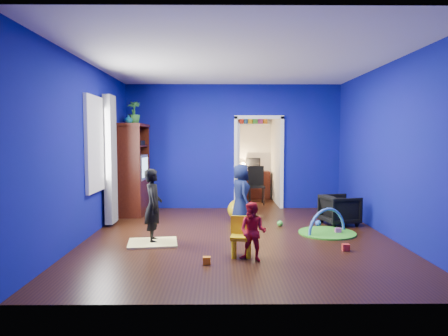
{
  "coord_description": "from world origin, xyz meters",
  "views": [
    {
      "loc": [
        -0.29,
        -6.6,
        1.65
      ],
      "look_at": [
        -0.24,
        0.4,
        1.13
      ],
      "focal_mm": 32.0,
      "sensor_mm": 36.0,
      "label": 1
    }
  ],
  "objects_px": {
    "armchair": "(340,210)",
    "study_desk": "(253,185)",
    "play_mat": "(327,233)",
    "tv_armoire": "(133,169)",
    "hopper_ball": "(238,210)",
    "child_navy": "(241,193)",
    "child_black": "(153,206)",
    "folding_chair": "(256,186)",
    "crt_tv": "(134,167)",
    "kid_chair": "(241,239)",
    "vase": "(128,119)",
    "toddler_red": "(253,232)"
  },
  "relations": [
    {
      "from": "play_mat",
      "to": "armchair",
      "type": "bearing_deg",
      "value": 59.36
    },
    {
      "from": "child_black",
      "to": "play_mat",
      "type": "relative_size",
      "value": 1.2
    },
    {
      "from": "armchair",
      "to": "child_navy",
      "type": "distance_m",
      "value": 1.92
    },
    {
      "from": "hopper_ball",
      "to": "kid_chair",
      "type": "distance_m",
      "value": 2.52
    },
    {
      "from": "child_navy",
      "to": "study_desk",
      "type": "xyz_separation_m",
      "value": [
        0.5,
        3.12,
        -0.2
      ]
    },
    {
      "from": "armchair",
      "to": "play_mat",
      "type": "relative_size",
      "value": 0.64
    },
    {
      "from": "crt_tv",
      "to": "kid_chair",
      "type": "distance_m",
      "value": 3.94
    },
    {
      "from": "child_black",
      "to": "armchair",
      "type": "bearing_deg",
      "value": -80.11
    },
    {
      "from": "child_black",
      "to": "folding_chair",
      "type": "relative_size",
      "value": 1.27
    },
    {
      "from": "study_desk",
      "to": "hopper_ball",
      "type": "bearing_deg",
      "value": -100.86
    },
    {
      "from": "kid_chair",
      "to": "armchair",
      "type": "bearing_deg",
      "value": 53.78
    },
    {
      "from": "vase",
      "to": "hopper_ball",
      "type": "distance_m",
      "value": 2.94
    },
    {
      "from": "hopper_ball",
      "to": "play_mat",
      "type": "bearing_deg",
      "value": -38.76
    },
    {
      "from": "armchair",
      "to": "vase",
      "type": "xyz_separation_m",
      "value": [
        -4.2,
        0.85,
        1.76
      ]
    },
    {
      "from": "child_black",
      "to": "crt_tv",
      "type": "relative_size",
      "value": 1.67
    },
    {
      "from": "armchair",
      "to": "toddler_red",
      "type": "xyz_separation_m",
      "value": [
        -1.84,
        -2.25,
        0.11
      ]
    },
    {
      "from": "child_black",
      "to": "toddler_red",
      "type": "distance_m",
      "value": 1.8
    },
    {
      "from": "armchair",
      "to": "toddler_red",
      "type": "height_order",
      "value": "toddler_red"
    },
    {
      "from": "armchair",
      "to": "crt_tv",
      "type": "relative_size",
      "value": 0.9
    },
    {
      "from": "vase",
      "to": "kid_chair",
      "type": "distance_m",
      "value": 4.06
    },
    {
      "from": "tv_armoire",
      "to": "folding_chair",
      "type": "bearing_deg",
      "value": 23.62
    },
    {
      "from": "tv_armoire",
      "to": "hopper_ball",
      "type": "bearing_deg",
      "value": -16.6
    },
    {
      "from": "armchair",
      "to": "play_mat",
      "type": "bearing_deg",
      "value": 135.87
    },
    {
      "from": "hopper_ball",
      "to": "study_desk",
      "type": "relative_size",
      "value": 0.47
    },
    {
      "from": "child_navy",
      "to": "play_mat",
      "type": "xyz_separation_m",
      "value": [
        1.45,
        -0.95,
        -0.56
      ]
    },
    {
      "from": "crt_tv",
      "to": "hopper_ball",
      "type": "bearing_deg",
      "value": -16.88
    },
    {
      "from": "toddler_red",
      "to": "armchair",
      "type": "bearing_deg",
      "value": 74.47
    },
    {
      "from": "folding_chair",
      "to": "play_mat",
      "type": "bearing_deg",
      "value": -73.02
    },
    {
      "from": "child_navy",
      "to": "folding_chair",
      "type": "xyz_separation_m",
      "value": [
        0.5,
        2.16,
        -0.11
      ]
    },
    {
      "from": "hopper_ball",
      "to": "child_navy",
      "type": "bearing_deg",
      "value": -78.69
    },
    {
      "from": "hopper_ball",
      "to": "child_black",
      "type": "bearing_deg",
      "value": -128.96
    },
    {
      "from": "child_navy",
      "to": "hopper_ball",
      "type": "distance_m",
      "value": 0.45
    },
    {
      "from": "toddler_red",
      "to": "crt_tv",
      "type": "distance_m",
      "value": 4.16
    },
    {
      "from": "hopper_ball",
      "to": "study_desk",
      "type": "bearing_deg",
      "value": 79.14
    },
    {
      "from": "armchair",
      "to": "study_desk",
      "type": "relative_size",
      "value": 0.71
    },
    {
      "from": "tv_armoire",
      "to": "folding_chair",
      "type": "distance_m",
      "value": 3.12
    },
    {
      "from": "child_navy",
      "to": "hopper_ball",
      "type": "relative_size",
      "value": 2.79
    },
    {
      "from": "study_desk",
      "to": "child_navy",
      "type": "bearing_deg",
      "value": -99.11
    },
    {
      "from": "hopper_ball",
      "to": "play_mat",
      "type": "xyz_separation_m",
      "value": [
        1.5,
        -1.2,
        -0.19
      ]
    },
    {
      "from": "crt_tv",
      "to": "child_navy",
      "type": "bearing_deg",
      "value": -22.13
    },
    {
      "from": "crt_tv",
      "to": "hopper_ball",
      "type": "height_order",
      "value": "crt_tv"
    },
    {
      "from": "child_navy",
      "to": "play_mat",
      "type": "bearing_deg",
      "value": -135.43
    },
    {
      "from": "vase",
      "to": "study_desk",
      "type": "distance_m",
      "value": 4.12
    },
    {
      "from": "armchair",
      "to": "hopper_ball",
      "type": "bearing_deg",
      "value": 62.68
    },
    {
      "from": "armchair",
      "to": "tv_armoire",
      "type": "bearing_deg",
      "value": 61.17
    },
    {
      "from": "child_black",
      "to": "kid_chair",
      "type": "bearing_deg",
      "value": -130.85
    },
    {
      "from": "child_navy",
      "to": "child_black",
      "type": "bearing_deg",
      "value": 123.58
    },
    {
      "from": "vase",
      "to": "child_black",
      "type": "bearing_deg",
      "value": -68.06
    },
    {
      "from": "child_black",
      "to": "crt_tv",
      "type": "bearing_deg",
      "value": 7.67
    },
    {
      "from": "armchair",
      "to": "folding_chair",
      "type": "xyz_separation_m",
      "value": [
        -1.38,
        2.38,
        0.17
      ]
    }
  ]
}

